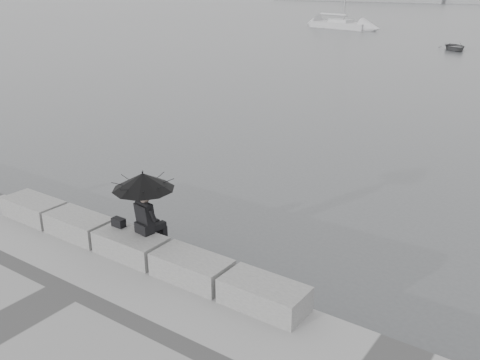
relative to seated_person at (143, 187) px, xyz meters
The scene contains 10 objects.
ground 2.05m from the seated_person, 140.30° to the left, with size 360.00×360.00×0.00m, color #4A4C4F.
stone_block_far_left 3.82m from the seated_person, behind, with size 1.60×0.80×0.50m, color slate.
stone_block_left 2.30m from the seated_person, behind, with size 1.60×0.80×0.50m, color slate.
stone_block_centre 1.33m from the seated_person, 122.41° to the right, with size 1.60×0.80×0.50m, color slate.
stone_block_right 2.01m from the seated_person, 11.02° to the right, with size 1.60×0.80×0.50m, color slate.
stone_block_far_right 3.47m from the seated_person, ahead, with size 1.60×0.80×0.50m, color slate.
seated_person is the anchor object (origin of this frame).
bag 1.18m from the seated_person, 168.57° to the right, with size 0.30×0.17×0.19m, color black.
sailboat_left 65.37m from the seated_person, 111.29° to the left, with size 9.11×4.50×12.90m.
dinghy 45.51m from the seated_person, 96.27° to the left, with size 3.56×1.51×0.60m, color slate.
Camera 1 is at (7.81, -7.52, 6.11)m, focal length 40.00 mm.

